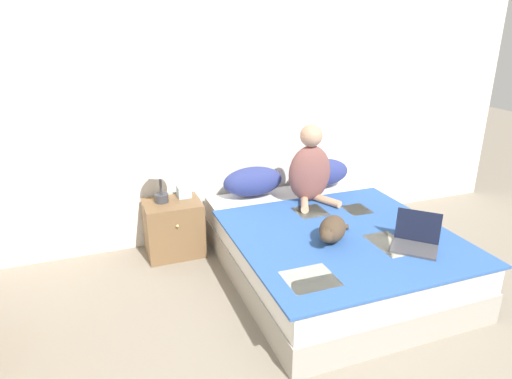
{
  "coord_description": "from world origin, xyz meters",
  "views": [
    {
      "loc": [
        -1.48,
        -0.85,
        2.1
      ],
      "look_at": [
        -0.29,
        2.32,
        0.82
      ],
      "focal_mm": 32.0,
      "sensor_mm": 36.0,
      "label": 1
    }
  ],
  "objects_px": {
    "pillow_near": "(253,181)",
    "nightstand": "(174,228)",
    "pillow_far": "(321,173)",
    "tissue_box": "(184,191)",
    "cat_tabby": "(332,230)",
    "person_sitting": "(310,170)",
    "table_lamp": "(159,169)",
    "laptop_open": "(416,240)",
    "bed": "(329,250)"
  },
  "relations": [
    {
      "from": "pillow_near",
      "to": "nightstand",
      "type": "bearing_deg",
      "value": -177.78
    },
    {
      "from": "pillow_far",
      "to": "tissue_box",
      "type": "bearing_deg",
      "value": 177.44
    },
    {
      "from": "cat_tabby",
      "to": "tissue_box",
      "type": "xyz_separation_m",
      "value": [
        -0.89,
        1.2,
        0.01
      ]
    },
    {
      "from": "nightstand",
      "to": "tissue_box",
      "type": "xyz_separation_m",
      "value": [
        0.14,
        0.09,
        0.32
      ]
    },
    {
      "from": "person_sitting",
      "to": "table_lamp",
      "type": "relative_size",
      "value": 1.71
    },
    {
      "from": "pillow_far",
      "to": "nightstand",
      "type": "relative_size",
      "value": 1.14
    },
    {
      "from": "laptop_open",
      "to": "tissue_box",
      "type": "height_order",
      "value": "laptop_open"
    },
    {
      "from": "pillow_near",
      "to": "bed",
      "type": "bearing_deg",
      "value": -67.05
    },
    {
      "from": "table_lamp",
      "to": "nightstand",
      "type": "bearing_deg",
      "value": -25.41
    },
    {
      "from": "nightstand",
      "to": "bed",
      "type": "bearing_deg",
      "value": -35.87
    },
    {
      "from": "pillow_far",
      "to": "cat_tabby",
      "type": "bearing_deg",
      "value": -114.31
    },
    {
      "from": "pillow_near",
      "to": "table_lamp",
      "type": "xyz_separation_m",
      "value": [
        -0.88,
        0.01,
        0.22
      ]
    },
    {
      "from": "bed",
      "to": "pillow_far",
      "type": "height_order",
      "value": "pillow_far"
    },
    {
      "from": "bed",
      "to": "pillow_far",
      "type": "distance_m",
      "value": 1.03
    },
    {
      "from": "table_lamp",
      "to": "tissue_box",
      "type": "distance_m",
      "value": 0.34
    },
    {
      "from": "cat_tabby",
      "to": "nightstand",
      "type": "relative_size",
      "value": 0.79
    },
    {
      "from": "pillow_near",
      "to": "tissue_box",
      "type": "xyz_separation_m",
      "value": [
        -0.67,
        0.06,
        -0.03
      ]
    },
    {
      "from": "table_lamp",
      "to": "pillow_far",
      "type": "bearing_deg",
      "value": -0.3
    },
    {
      "from": "cat_tabby",
      "to": "nightstand",
      "type": "xyz_separation_m",
      "value": [
        -1.03,
        1.11,
        -0.31
      ]
    },
    {
      "from": "laptop_open",
      "to": "table_lamp",
      "type": "xyz_separation_m",
      "value": [
        -1.66,
        1.46,
        0.31
      ]
    },
    {
      "from": "tissue_box",
      "to": "pillow_far",
      "type": "bearing_deg",
      "value": -2.56
    },
    {
      "from": "nightstand",
      "to": "cat_tabby",
      "type": "bearing_deg",
      "value": -47.14
    },
    {
      "from": "nightstand",
      "to": "tissue_box",
      "type": "relative_size",
      "value": 3.72
    },
    {
      "from": "laptop_open",
      "to": "table_lamp",
      "type": "distance_m",
      "value": 2.23
    },
    {
      "from": "person_sitting",
      "to": "table_lamp",
      "type": "bearing_deg",
      "value": 166.1
    },
    {
      "from": "tissue_box",
      "to": "table_lamp",
      "type": "bearing_deg",
      "value": -166.04
    },
    {
      "from": "bed",
      "to": "person_sitting",
      "type": "xyz_separation_m",
      "value": [
        0.07,
        0.56,
        0.55
      ]
    },
    {
      "from": "laptop_open",
      "to": "nightstand",
      "type": "height_order",
      "value": "laptop_open"
    },
    {
      "from": "person_sitting",
      "to": "table_lamp",
      "type": "height_order",
      "value": "person_sitting"
    },
    {
      "from": "pillow_near",
      "to": "nightstand",
      "type": "xyz_separation_m",
      "value": [
        -0.8,
        -0.03,
        -0.35
      ]
    },
    {
      "from": "tissue_box",
      "to": "pillow_near",
      "type": "bearing_deg",
      "value": -5.42
    },
    {
      "from": "bed",
      "to": "nightstand",
      "type": "bearing_deg",
      "value": 144.13
    },
    {
      "from": "nightstand",
      "to": "person_sitting",
      "type": "bearing_deg",
      "value": -13.07
    },
    {
      "from": "person_sitting",
      "to": "tissue_box",
      "type": "relative_size",
      "value": 5.23
    },
    {
      "from": "pillow_near",
      "to": "laptop_open",
      "type": "distance_m",
      "value": 1.64
    },
    {
      "from": "cat_tabby",
      "to": "nightstand",
      "type": "height_order",
      "value": "cat_tabby"
    },
    {
      "from": "bed",
      "to": "laptop_open",
      "type": "relative_size",
      "value": 4.78
    },
    {
      "from": "pillow_near",
      "to": "pillow_far",
      "type": "relative_size",
      "value": 1.0
    },
    {
      "from": "pillow_far",
      "to": "nightstand",
      "type": "height_order",
      "value": "pillow_far"
    },
    {
      "from": "table_lamp",
      "to": "cat_tabby",
      "type": "bearing_deg",
      "value": -45.91
    },
    {
      "from": "person_sitting",
      "to": "laptop_open",
      "type": "distance_m",
      "value": 1.2
    },
    {
      "from": "table_lamp",
      "to": "tissue_box",
      "type": "height_order",
      "value": "table_lamp"
    },
    {
      "from": "person_sitting",
      "to": "table_lamp",
      "type": "distance_m",
      "value": 1.37
    },
    {
      "from": "pillow_far",
      "to": "table_lamp",
      "type": "bearing_deg",
      "value": 179.7
    },
    {
      "from": "tissue_box",
      "to": "nightstand",
      "type": "bearing_deg",
      "value": -145.21
    },
    {
      "from": "bed",
      "to": "cat_tabby",
      "type": "xyz_separation_m",
      "value": [
        -0.14,
        -0.26,
        0.34
      ]
    },
    {
      "from": "bed",
      "to": "pillow_near",
      "type": "distance_m",
      "value": 1.03
    },
    {
      "from": "nightstand",
      "to": "table_lamp",
      "type": "bearing_deg",
      "value": 154.59
    },
    {
      "from": "nightstand",
      "to": "table_lamp",
      "type": "xyz_separation_m",
      "value": [
        -0.08,
        0.04,
        0.58
      ]
    },
    {
      "from": "person_sitting",
      "to": "tissue_box",
      "type": "height_order",
      "value": "person_sitting"
    }
  ]
}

